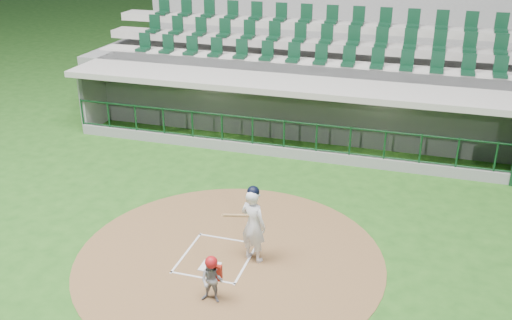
{
  "coord_description": "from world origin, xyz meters",
  "views": [
    {
      "loc": [
        4.21,
        -10.81,
        7.43
      ],
      "look_at": [
        0.08,
        2.6,
        1.3
      ],
      "focal_mm": 40.0,
      "sensor_mm": 36.0,
      "label": 1
    }
  ],
  "objects": [
    {
      "name": "batter_box_chalk",
      "position": [
        0.0,
        -0.3,
        0.02
      ],
      "size": [
        1.55,
        1.8,
        0.01
      ],
      "color": "silver",
      "rests_on": "ground"
    },
    {
      "name": "batter",
      "position": [
        0.84,
        -0.09,
        0.95
      ],
      "size": [
        0.92,
        0.96,
        1.88
      ],
      "color": "silver",
      "rests_on": "dirt_circle"
    },
    {
      "name": "seating_deck",
      "position": [
        0.0,
        10.91,
        1.42
      ],
      "size": [
        17.0,
        6.72,
        5.15
      ],
      "color": "slate",
      "rests_on": "ground"
    },
    {
      "name": "dirt_circle",
      "position": [
        0.3,
        -0.2,
        0.01
      ],
      "size": [
        7.2,
        7.2,
        0.01
      ],
      "primitive_type": "cylinder",
      "color": "brown",
      "rests_on": "ground"
    },
    {
      "name": "home_plate",
      "position": [
        0.0,
        -0.7,
        0.02
      ],
      "size": [
        0.43,
        0.43,
        0.02
      ],
      "primitive_type": "cube",
      "color": "silver",
      "rests_on": "dirt_circle"
    },
    {
      "name": "catcher",
      "position": [
        0.5,
        -1.83,
        0.55
      ],
      "size": [
        0.5,
        0.4,
        1.08
      ],
      "color": "gray",
      "rests_on": "dirt_circle"
    },
    {
      "name": "ground",
      "position": [
        0.0,
        0.0,
        0.0
      ],
      "size": [
        120.0,
        120.0,
        0.0
      ],
      "primitive_type": "plane",
      "color": "#1E4C15",
      "rests_on": "ground"
    },
    {
      "name": "dugout_structure",
      "position": [
        0.05,
        7.84,
        0.95
      ],
      "size": [
        16.4,
        3.7,
        3.0
      ],
      "color": "slate",
      "rests_on": "ground"
    }
  ]
}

